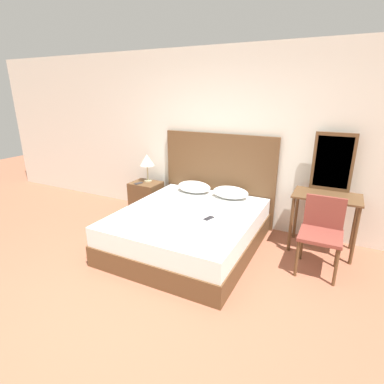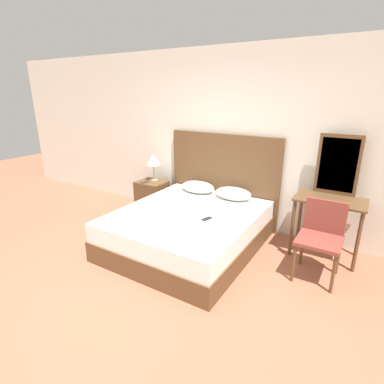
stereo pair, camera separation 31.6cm
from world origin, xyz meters
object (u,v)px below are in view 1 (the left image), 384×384
bed (189,229)px  nightstand (146,198)px  table_lamp (147,161)px  phone_on_nightstand (139,183)px  vanity_desk (326,206)px  phone_on_bed (209,218)px  chair (322,229)px

bed → nightstand: nightstand is taller
bed → table_lamp: table_lamp is taller
phone_on_nightstand → vanity_desk: size_ratio=0.20×
phone_on_bed → vanity_desk: (1.30, 0.82, 0.11)m
phone_on_bed → vanity_desk: 1.54m
nightstand → table_lamp: table_lamp is taller
bed → table_lamp: 1.63m
phone_on_bed → table_lamp: table_lamp is taller
table_lamp → chair: 2.96m
table_lamp → nightstand: bearing=-86.5°
chair → table_lamp: bearing=168.4°
phone_on_nightstand → nightstand: bearing=55.4°
bed → chair: (1.64, 0.23, 0.27)m
bed → chair: 1.68m
phone_on_nightstand → chair: size_ratio=0.18×
vanity_desk → chair: bearing=-89.2°
table_lamp → vanity_desk: 2.88m
nightstand → bed: bearing=-31.2°
phone_on_nightstand → vanity_desk: vanity_desk is taller
phone_on_nightstand → vanity_desk: bearing=1.8°
phone_on_nightstand → vanity_desk: 2.94m
bed → phone_on_nightstand: (-1.30, 0.64, 0.31)m
phone_on_bed → phone_on_nightstand: 1.78m
table_lamp → chair: table_lamp is taller
nightstand → chair: bearing=-10.1°
phone_on_bed → phone_on_nightstand: bearing=156.0°
nightstand → chair: (2.87, -0.51, 0.24)m
bed → phone_on_bed: bearing=-14.4°
bed → vanity_desk: vanity_desk is taller
bed → vanity_desk: bearing=24.1°
phone_on_bed → chair: 1.35m
chair → phone_on_nightstand: bearing=172.1°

